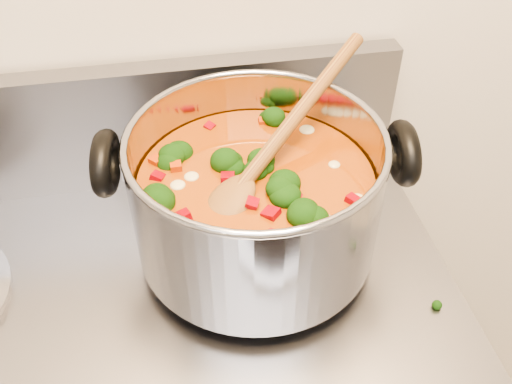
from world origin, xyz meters
The scene contains 3 objects.
stockpot centered at (0.24, 1.32, 1.00)m, with size 0.32×0.26×0.16m.
wooden_spoon centered at (0.25, 1.33, 1.05)m, with size 0.22×0.21×0.10m.
cooktop_crumbs centered at (0.34, 1.18, 0.92)m, with size 0.03×0.09×0.01m.
Camera 1 is at (0.16, 0.89, 1.41)m, focal length 40.00 mm.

